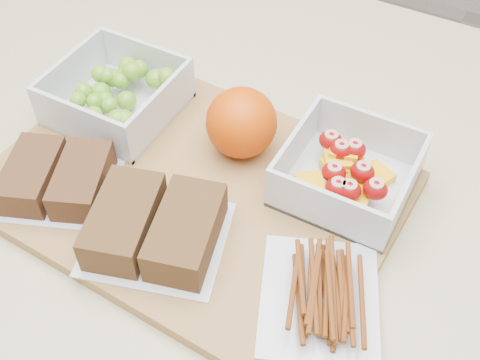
{
  "coord_description": "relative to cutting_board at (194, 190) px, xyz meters",
  "views": [
    {
      "loc": [
        0.22,
        -0.35,
        1.4
      ],
      "look_at": [
        0.01,
        0.01,
        0.93
      ],
      "focal_mm": 45.0,
      "sensor_mm": 36.0,
      "label": 1
    }
  ],
  "objects": [
    {
      "name": "fruit_container",
      "position": [
        0.14,
        0.07,
        0.03
      ],
      "size": [
        0.13,
        0.13,
        0.05
      ],
      "color": "silver",
      "rests_on": "cutting_board"
    },
    {
      "name": "grape_container",
      "position": [
        -0.14,
        0.06,
        0.03
      ],
      "size": [
        0.13,
        0.13,
        0.06
      ],
      "color": "silver",
      "rests_on": "cutting_board"
    },
    {
      "name": "sandwich_bag_center",
      "position": [
        0.01,
        -0.08,
        0.03
      ],
      "size": [
        0.16,
        0.15,
        0.04
      ],
      "color": "silver",
      "rests_on": "cutting_board"
    },
    {
      "name": "sandwich_bag_left",
      "position": [
        -0.12,
        -0.07,
        0.03
      ],
      "size": [
        0.15,
        0.14,
        0.04
      ],
      "color": "silver",
      "rests_on": "cutting_board"
    },
    {
      "name": "pretzel_bag",
      "position": [
        0.17,
        -0.06,
        0.02
      ],
      "size": [
        0.15,
        0.16,
        0.03
      ],
      "color": "silver",
      "rests_on": "cutting_board"
    },
    {
      "name": "cutting_board",
      "position": [
        0.0,
        0.0,
        0.0
      ],
      "size": [
        0.43,
        0.32,
        0.02
      ],
      "primitive_type": "cube",
      "rotation": [
        0.0,
        0.0,
        -0.05
      ],
      "color": "#9E7641",
      "rests_on": "counter"
    },
    {
      "name": "orange",
      "position": [
        0.02,
        0.07,
        0.05
      ],
      "size": [
        0.08,
        0.08,
        0.08
      ],
      "primitive_type": "sphere",
      "color": "#D54705",
      "rests_on": "cutting_board"
    }
  ]
}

